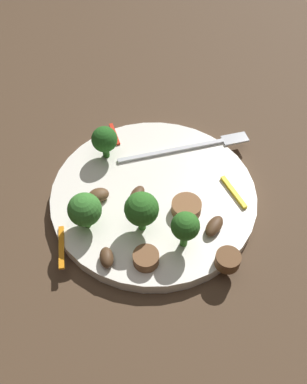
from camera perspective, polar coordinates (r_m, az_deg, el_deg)
ground_plane at (r=0.52m, az=0.00°, el=-1.15°), size 1.40×1.40×0.00m
plate at (r=0.52m, az=0.00°, el=-0.58°), size 0.25×0.25×0.02m
fork at (r=0.56m, az=5.57°, el=6.21°), size 0.17×0.07×0.00m
broccoli_floret_0 at (r=0.46m, az=-9.40°, el=-2.42°), size 0.04×0.04×0.05m
broccoli_floret_1 at (r=0.45m, az=-1.64°, el=-2.39°), size 0.04×0.04×0.06m
broccoli_floret_2 at (r=0.44m, az=4.37°, el=-4.76°), size 0.03×0.03×0.05m
broccoli_floret_3 at (r=0.53m, az=-6.73°, el=7.11°), size 0.03×0.03×0.05m
sausage_slice_0 at (r=0.45m, az=-1.21°, el=-9.05°), size 0.04×0.04×0.01m
sausage_slice_1 at (r=0.46m, az=10.12°, el=-9.13°), size 0.03×0.03×0.02m
sausage_slice_2 at (r=0.49m, az=4.52°, el=-2.11°), size 0.04×0.04×0.01m
mushroom_0 at (r=0.50m, az=-7.54°, el=-0.40°), size 0.03×0.03×0.01m
mushroom_1 at (r=0.50m, az=-2.27°, el=-0.42°), size 0.02×0.03×0.01m
mushroom_2 at (r=0.48m, az=8.32°, el=-4.62°), size 0.03×0.03×0.01m
mushroom_3 at (r=0.45m, az=-6.44°, el=-8.90°), size 0.02×0.03×0.01m
pepper_strip_0 at (r=0.52m, az=10.91°, el=-0.01°), size 0.03×0.05×0.00m
pepper_strip_1 at (r=0.58m, az=-5.35°, el=7.90°), size 0.02×0.04×0.00m
pepper_strip_3 at (r=0.47m, az=-12.49°, el=-7.38°), size 0.02×0.05×0.00m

